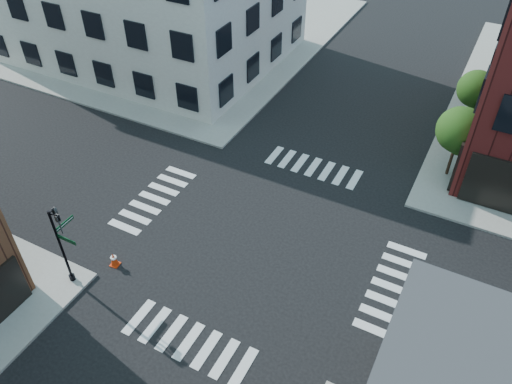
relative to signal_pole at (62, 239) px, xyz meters
The scene contains 6 objects.
ground 9.90m from the signal_pole, 44.81° to the left, with size 120.00×120.00×0.00m, color black.
sidewalk_nw 31.27m from the signal_pole, 117.29° to the left, with size 30.00×30.00×0.15m, color gray.
tree_near 21.94m from the signal_pole, 49.38° to the left, with size 2.69×2.69×4.49m.
tree_far 26.78m from the signal_pole, 57.77° to the left, with size 2.43×2.43×4.07m.
signal_pole is the anchor object (origin of this frame).
traffic_cone 3.14m from the signal_pole, 58.10° to the left, with size 0.47×0.47×0.80m.
Camera 1 is at (8.27, -16.50, 18.97)m, focal length 35.00 mm.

